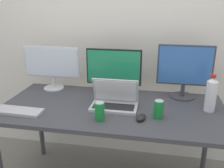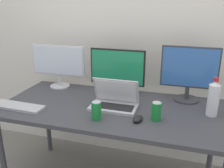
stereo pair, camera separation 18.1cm
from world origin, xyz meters
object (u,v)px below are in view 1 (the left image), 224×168
(keyboard_main, at_px, (14,111))
(soda_can_near_keyboard, at_px, (100,111))
(work_desk, at_px, (112,114))
(soda_can_by_laptop, at_px, (159,109))
(mouse_by_keyboard, at_px, (141,117))
(water_bottle, at_px, (211,94))
(monitor_center, at_px, (114,70))
(monitor_right, at_px, (185,70))
(monitor_left, at_px, (52,65))
(laptop_silver, at_px, (115,101))

(keyboard_main, relative_size, soda_can_near_keyboard, 3.32)
(work_desk, xyz_separation_m, soda_can_by_laptop, (0.34, -0.12, 0.12))
(mouse_by_keyboard, height_order, water_bottle, water_bottle)
(monitor_center, bearing_deg, keyboard_main, -141.52)
(work_desk, height_order, soda_can_near_keyboard, soda_can_near_keyboard)
(keyboard_main, height_order, soda_can_by_laptop, soda_can_by_laptop)
(monitor_right, height_order, soda_can_by_laptop, monitor_right)
(soda_can_near_keyboard, bearing_deg, monitor_center, 89.77)
(water_bottle, height_order, soda_can_near_keyboard, water_bottle)
(water_bottle, bearing_deg, soda_can_by_laptop, -153.21)
(work_desk, relative_size, mouse_by_keyboard, 16.41)
(keyboard_main, bearing_deg, monitor_left, 82.69)
(soda_can_near_keyboard, height_order, soda_can_by_laptop, same)
(monitor_right, distance_m, laptop_silver, 0.62)
(keyboard_main, bearing_deg, work_desk, 20.21)
(monitor_left, relative_size, mouse_by_keyboard, 4.88)
(work_desk, distance_m, laptop_silver, 0.11)
(monitor_right, relative_size, keyboard_main, 1.04)
(soda_can_by_laptop, bearing_deg, monitor_right, 65.38)
(monitor_center, bearing_deg, monitor_right, 0.74)
(monitor_left, height_order, water_bottle, monitor_left)
(laptop_silver, xyz_separation_m, mouse_by_keyboard, (0.21, -0.17, -0.03))
(laptop_silver, bearing_deg, water_bottle, 5.20)
(water_bottle, bearing_deg, monitor_center, 163.19)
(water_bottle, bearing_deg, soda_can_near_keyboard, -158.99)
(monitor_center, height_order, keyboard_main, monitor_center)
(work_desk, xyz_separation_m, mouse_by_keyboard, (0.23, -0.17, 0.08))
(work_desk, height_order, soda_can_by_laptop, soda_can_by_laptop)
(laptop_silver, bearing_deg, soda_can_by_laptop, -20.28)
(work_desk, bearing_deg, soda_can_near_keyboard, -100.24)
(monitor_right, xyz_separation_m, laptop_silver, (-0.51, -0.29, -0.18))
(laptop_silver, distance_m, soda_can_near_keyboard, 0.23)
(laptop_silver, height_order, keyboard_main, laptop_silver)
(monitor_left, relative_size, monitor_right, 1.15)
(work_desk, distance_m, mouse_by_keyboard, 0.30)
(monitor_center, bearing_deg, work_desk, -82.28)
(monitor_right, bearing_deg, mouse_by_keyboard, -123.04)
(work_desk, bearing_deg, soda_can_by_laptop, -19.44)
(monitor_left, bearing_deg, soda_can_near_keyboard, -43.35)
(monitor_left, relative_size, laptop_silver, 1.45)
(monitor_center, distance_m, soda_can_by_laptop, 0.58)
(monitor_left, xyz_separation_m, mouse_by_keyboard, (0.82, -0.46, -0.20))
(laptop_silver, bearing_deg, monitor_right, 29.79)
(monitor_center, bearing_deg, soda_can_by_laptop, -46.77)
(monitor_left, distance_m, mouse_by_keyboard, 0.96)
(work_desk, xyz_separation_m, keyboard_main, (-0.67, -0.22, 0.07))
(mouse_by_keyboard, xyz_separation_m, soda_can_near_keyboard, (-0.27, -0.05, 0.05))
(work_desk, distance_m, soda_can_near_keyboard, 0.26)
(mouse_by_keyboard, height_order, soda_can_near_keyboard, soda_can_near_keyboard)
(monitor_center, xyz_separation_m, mouse_by_keyboard, (0.27, -0.46, -0.19))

